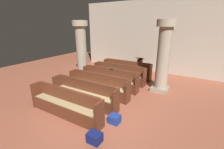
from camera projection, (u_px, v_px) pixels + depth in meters
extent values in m
plane|color=#AD5B42|center=(98.00, 112.00, 5.56)|extent=(19.20, 19.20, 0.00)
cube|color=beige|center=(152.00, 37.00, 9.82)|extent=(10.00, 0.16, 4.50)
cube|color=brown|center=(127.00, 69.00, 9.15)|extent=(2.86, 0.38, 0.05)
cube|color=brown|center=(128.00, 65.00, 9.20)|extent=(2.86, 0.04, 0.46)
cube|color=#562B1A|center=(128.00, 61.00, 9.17)|extent=(2.74, 0.06, 0.02)
cube|color=#5B2D1B|center=(106.00, 66.00, 9.85)|extent=(0.06, 0.44, 0.94)
cube|color=#5B2D1B|center=(150.00, 73.00, 8.44)|extent=(0.06, 0.44, 0.94)
cube|color=brown|center=(125.00, 74.00, 9.08)|extent=(2.86, 0.03, 0.41)
cube|color=tan|center=(126.00, 69.00, 9.12)|extent=(2.63, 0.32, 0.03)
cube|color=brown|center=(119.00, 74.00, 8.35)|extent=(2.86, 0.38, 0.05)
cube|color=brown|center=(120.00, 69.00, 8.41)|extent=(2.86, 0.04, 0.46)
cube|color=#562B1A|center=(121.00, 64.00, 8.38)|extent=(2.74, 0.06, 0.02)
cube|color=#5B2D1B|center=(97.00, 70.00, 9.05)|extent=(0.06, 0.44, 0.94)
cube|color=#5B2D1B|center=(144.00, 78.00, 7.64)|extent=(0.06, 0.44, 0.94)
cube|color=brown|center=(117.00, 79.00, 8.28)|extent=(2.86, 0.03, 0.41)
cube|color=tan|center=(119.00, 73.00, 8.32)|extent=(2.63, 0.32, 0.03)
cube|color=brown|center=(110.00, 79.00, 7.56)|extent=(2.86, 0.38, 0.05)
cube|color=brown|center=(111.00, 73.00, 7.61)|extent=(2.86, 0.04, 0.46)
cube|color=#562B1A|center=(112.00, 69.00, 7.58)|extent=(2.74, 0.06, 0.02)
cube|color=#5B2D1B|center=(87.00, 74.00, 8.26)|extent=(0.06, 0.44, 0.94)
cube|color=#5B2D1B|center=(137.00, 84.00, 6.85)|extent=(0.06, 0.44, 0.94)
cube|color=brown|center=(108.00, 84.00, 7.48)|extent=(2.86, 0.03, 0.41)
cube|color=tan|center=(109.00, 78.00, 7.53)|extent=(2.63, 0.32, 0.03)
cube|color=brown|center=(98.00, 85.00, 6.76)|extent=(2.86, 0.38, 0.05)
cube|color=brown|center=(100.00, 79.00, 6.82)|extent=(2.86, 0.04, 0.46)
cube|color=#562B1A|center=(101.00, 74.00, 6.79)|extent=(2.74, 0.06, 0.02)
cube|color=#5B2D1B|center=(74.00, 79.00, 7.46)|extent=(0.06, 0.44, 0.94)
cube|color=#5B2D1B|center=(128.00, 92.00, 6.05)|extent=(0.06, 0.44, 0.94)
cube|color=brown|center=(96.00, 92.00, 6.69)|extent=(2.86, 0.03, 0.41)
cube|color=tan|center=(98.00, 85.00, 6.73)|extent=(2.63, 0.32, 0.03)
cube|color=brown|center=(83.00, 94.00, 5.96)|extent=(2.86, 0.38, 0.05)
cube|color=brown|center=(86.00, 86.00, 6.02)|extent=(2.86, 0.05, 0.46)
cube|color=#562B1A|center=(86.00, 80.00, 5.99)|extent=(2.74, 0.06, 0.02)
cube|color=#5B2D1B|center=(58.00, 86.00, 6.67)|extent=(0.06, 0.44, 0.94)
cube|color=#5B2D1B|center=(116.00, 102.00, 5.25)|extent=(0.06, 0.44, 0.94)
cube|color=brown|center=(81.00, 101.00, 5.89)|extent=(2.86, 0.03, 0.41)
cube|color=tan|center=(83.00, 93.00, 5.94)|extent=(2.63, 0.32, 0.03)
cube|color=brown|center=(64.00, 104.00, 5.17)|extent=(2.86, 0.38, 0.05)
cube|color=brown|center=(67.00, 96.00, 5.23)|extent=(2.86, 0.04, 0.46)
cube|color=#562B1A|center=(68.00, 89.00, 5.20)|extent=(2.74, 0.06, 0.02)
cube|color=#5B2D1B|center=(38.00, 94.00, 5.87)|extent=(0.06, 0.44, 0.94)
cube|color=#5B2D1B|center=(100.00, 116.00, 4.46)|extent=(0.06, 0.44, 0.94)
cube|color=brown|center=(61.00, 113.00, 5.10)|extent=(2.86, 0.03, 0.41)
cube|color=tan|center=(64.00, 104.00, 5.14)|extent=(2.63, 0.32, 0.03)
cube|color=#9F967E|center=(160.00, 88.00, 7.35)|extent=(0.78, 0.78, 0.18)
cylinder|color=#ADA389|center=(163.00, 59.00, 6.89)|extent=(0.58, 0.58, 2.76)
cylinder|color=#B6AB90|center=(167.00, 23.00, 6.41)|extent=(0.84, 0.84, 0.30)
cube|color=#9F967E|center=(83.00, 76.00, 9.20)|extent=(0.78, 0.78, 0.18)
cylinder|color=#ADA389|center=(82.00, 51.00, 8.74)|extent=(0.58, 0.58, 2.76)
cylinder|color=#B6AB90|center=(80.00, 23.00, 8.26)|extent=(0.84, 0.84, 0.30)
cube|color=#562B1A|center=(139.00, 73.00, 9.85)|extent=(0.45, 0.45, 0.06)
cube|color=brown|center=(140.00, 66.00, 9.71)|extent=(0.28, 0.28, 0.95)
cube|color=brown|center=(140.00, 58.00, 9.55)|extent=(0.48, 0.35, 0.15)
cube|color=#194723|center=(112.00, 68.00, 7.55)|extent=(0.14, 0.21, 0.03)
cube|color=navy|center=(95.00, 138.00, 4.10)|extent=(0.38, 0.30, 0.27)
cube|color=navy|center=(115.00, 119.00, 4.92)|extent=(0.35, 0.32, 0.26)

